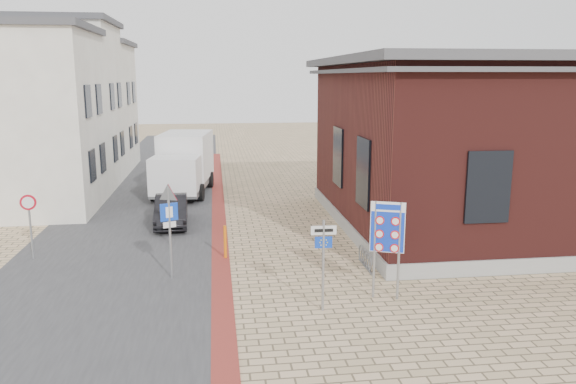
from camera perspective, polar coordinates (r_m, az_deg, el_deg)
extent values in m
plane|color=tan|center=(15.91, 0.66, -10.68)|extent=(120.00, 120.00, 0.00)
cube|color=#38383A|center=(30.37, -13.77, -0.15)|extent=(7.00, 60.00, 0.02)
cube|color=maroon|center=(25.30, -7.06, -2.23)|extent=(0.60, 40.00, 0.02)
cube|color=gray|center=(24.94, 19.19, -2.45)|extent=(12.15, 12.15, 0.50)
cube|color=#4A1A17|center=(24.39, 19.70, 4.98)|extent=(12.00, 12.00, 6.00)
cube|color=#45464A|center=(24.26, 20.22, 12.38)|extent=(13.00, 13.00, 0.30)
cube|color=#45464A|center=(24.26, 20.15, 11.44)|extent=(12.70, 12.70, 0.15)
cube|color=black|center=(19.52, 7.70, 1.97)|extent=(0.12, 1.60, 2.40)
cube|color=black|center=(23.36, 5.15, 3.62)|extent=(0.12, 1.60, 2.40)
cube|color=black|center=(17.83, 19.67, 0.47)|extent=(1.40, 0.12, 2.20)
cube|color=beige|center=(28.10, -26.11, 6.30)|extent=(7.00, 6.00, 8.00)
cube|color=#45464A|center=(28.10, -26.89, 14.74)|extent=(7.40, 6.40, 0.30)
cube|color=black|center=(26.22, -19.27, 2.56)|extent=(0.10, 1.10, 1.40)
cube|color=black|center=(28.55, -18.32, 3.32)|extent=(0.10, 1.10, 1.40)
cube|color=black|center=(25.96, -19.69, 8.68)|extent=(0.10, 1.10, 1.40)
cube|color=black|center=(28.31, -18.68, 8.93)|extent=(0.10, 1.10, 1.40)
cube|color=beige|center=(33.81, -22.98, 7.95)|extent=(7.00, 6.00, 8.80)
cube|color=#45464A|center=(33.89, -23.61, 15.64)|extent=(7.40, 6.40, 0.30)
cube|color=black|center=(32.06, -17.15, 4.25)|extent=(0.10, 1.10, 1.40)
cube|color=black|center=(34.41, -16.50, 4.76)|extent=(0.10, 1.10, 1.40)
cube|color=black|center=(31.85, -17.45, 9.25)|extent=(0.10, 1.10, 1.40)
cube|color=black|center=(34.21, -16.77, 9.42)|extent=(0.10, 1.10, 1.40)
cube|color=beige|center=(39.64, -20.66, 7.96)|extent=(7.00, 6.00, 8.00)
cube|color=#45464A|center=(39.64, -21.11, 13.95)|extent=(7.40, 6.40, 0.30)
cube|color=black|center=(37.95, -15.67, 5.41)|extent=(0.10, 1.10, 1.40)
cube|color=black|center=(40.32, -15.20, 5.78)|extent=(0.10, 1.10, 1.40)
cube|color=black|center=(37.77, -15.91, 9.63)|extent=(0.10, 1.10, 1.40)
cube|color=black|center=(40.15, -15.42, 9.76)|extent=(0.10, 1.10, 1.40)
torus|color=slate|center=(17.81, 8.46, -7.37)|extent=(0.04, 0.60, 0.60)
torus|color=slate|center=(18.09, 8.20, -7.07)|extent=(0.04, 0.60, 0.60)
torus|color=slate|center=(18.36, 7.95, -6.77)|extent=(0.04, 0.60, 0.60)
torus|color=slate|center=(18.63, 7.70, -6.49)|extent=(0.04, 0.60, 0.60)
torus|color=slate|center=(18.91, 7.46, -6.21)|extent=(0.04, 0.60, 0.60)
cube|color=slate|center=(18.44, 7.92, -7.54)|extent=(0.08, 1.60, 0.04)
imported|color=black|center=(23.73, -11.77, -1.84)|extent=(1.43, 3.74, 1.22)
cube|color=slate|center=(29.84, -10.54, 0.73)|extent=(3.04, 6.15, 0.27)
cube|color=white|center=(27.68, -11.37, 1.69)|extent=(2.52, 2.14, 1.75)
cube|color=black|center=(26.83, -11.74, 2.08)|extent=(2.07, 0.35, 0.87)
cube|color=white|center=(30.57, -10.31, 3.70)|extent=(2.89, 4.21, 2.40)
cylinder|color=black|center=(28.41, -13.44, -0.05)|extent=(0.38, 0.90, 0.87)
cylinder|color=black|center=(27.97, -8.86, -0.05)|extent=(0.38, 0.90, 0.87)
cylinder|color=black|center=(31.76, -12.01, 1.23)|extent=(0.38, 0.90, 0.87)
cylinder|color=black|center=(31.36, -7.91, 1.24)|extent=(0.38, 0.90, 0.87)
cylinder|color=gray|center=(15.69, 8.78, -5.83)|extent=(0.07, 0.07, 2.75)
cylinder|color=gray|center=(15.65, 11.21, -5.96)|extent=(0.07, 0.07, 2.75)
cube|color=white|center=(15.48, 10.08, -3.55)|extent=(0.89, 0.38, 1.41)
cube|color=#1033C5|center=(15.48, 10.08, -3.55)|extent=(0.86, 0.37, 1.37)
cube|color=white|center=(15.34, 10.15, -1.50)|extent=(0.86, 0.38, 0.27)
cylinder|color=gray|center=(14.69, 3.59, -7.52)|extent=(0.07, 0.07, 2.46)
cube|color=silver|center=(14.41, 3.64, -3.90)|extent=(0.66, 0.06, 0.24)
cube|color=#0F38B7|center=(14.49, 3.63, -5.12)|extent=(0.45, 0.05, 0.30)
cylinder|color=gray|center=(17.32, -11.88, -4.82)|extent=(0.07, 0.07, 2.43)
cube|color=#103EC3|center=(17.10, -12.00, -2.01)|extent=(0.51, 0.24, 0.53)
cube|color=white|center=(17.19, -11.94, -3.26)|extent=(0.37, 0.18, 0.17)
cylinder|color=gray|center=(20.81, -11.97, -2.41)|extent=(0.07, 0.07, 2.16)
cylinder|color=gray|center=(20.65, -24.69, -3.28)|extent=(0.07, 0.07, 2.22)
cylinder|color=#B70D1F|center=(20.46, -24.89, -0.95)|extent=(0.52, 0.09, 0.52)
cylinder|color=orange|center=(19.10, -6.40, -5.08)|extent=(0.11, 0.11, 1.14)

